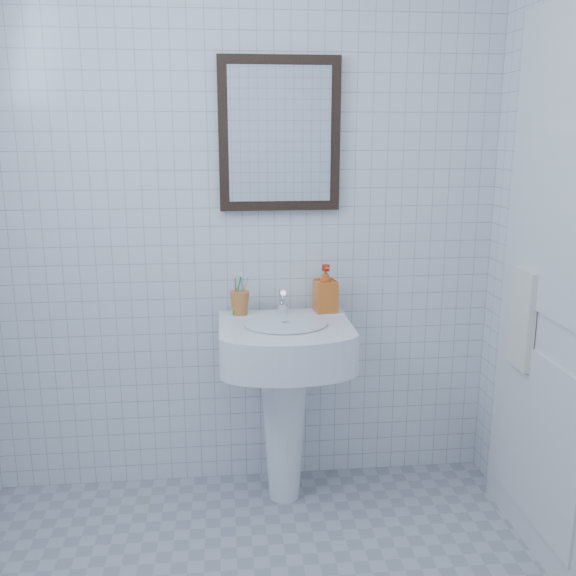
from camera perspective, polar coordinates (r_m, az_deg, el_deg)
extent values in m
cube|color=white|center=(2.73, -4.10, 7.14)|extent=(2.20, 0.02, 2.50)
cone|color=white|center=(2.81, -0.35, -12.18)|extent=(0.21, 0.21, 0.67)
cube|color=white|center=(2.62, -0.26, -4.86)|extent=(0.53, 0.38, 0.16)
cube|color=white|center=(2.74, -0.57, -2.46)|extent=(0.53, 0.10, 0.03)
cylinder|color=white|center=(2.56, -0.20, -3.17)|extent=(0.33, 0.33, 0.01)
cylinder|color=silver|center=(2.70, -0.53, -1.84)|extent=(0.05, 0.05, 0.05)
cylinder|color=silver|center=(2.68, -0.50, -0.78)|extent=(0.02, 0.09, 0.07)
cylinder|color=silver|center=(2.71, -0.56, -0.99)|extent=(0.03, 0.05, 0.08)
imported|color=#E15615|center=(2.73, 3.35, -0.04)|extent=(0.10, 0.10, 0.20)
cube|color=black|center=(2.70, -0.76, 13.48)|extent=(0.50, 0.04, 0.62)
cube|color=white|center=(2.68, -0.72, 13.48)|extent=(0.42, 0.00, 0.54)
cube|color=white|center=(2.43, 22.93, -0.74)|extent=(0.04, 0.80, 2.00)
torus|color=silver|center=(2.56, 20.82, 1.29)|extent=(0.01, 0.18, 0.18)
cube|color=white|center=(2.59, 20.09, -2.60)|extent=(0.03, 0.16, 0.38)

